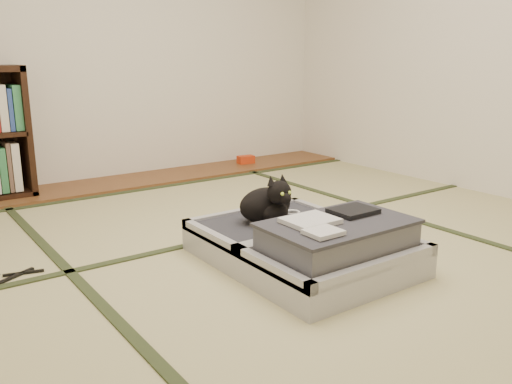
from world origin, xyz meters
TOP-DOWN VIEW (x-y plane):
  - floor at (0.00, 0.00)m, footprint 4.50×4.50m
  - wood_strip at (0.00, 2.00)m, footprint 4.00×0.50m
  - red_item at (1.13, 2.03)m, footprint 0.16×0.11m
  - tatami_borders at (0.00, 0.49)m, footprint 4.00×4.50m
  - suitcase at (-0.03, -0.18)m, footprint 0.77×1.02m
  - cat at (-0.04, 0.11)m, footprint 0.34×0.34m
  - cable_coil at (0.14, 0.14)m, footprint 0.11×0.11m
  - hanger at (-1.29, 0.48)m, footprint 0.36×0.25m

SIDE VIEW (x-z plane):
  - floor at x=0.00m, z-range 0.00..0.00m
  - tatami_borders at x=0.00m, z-range 0.00..0.01m
  - hanger at x=-1.29m, z-range 0.00..0.01m
  - wood_strip at x=0.00m, z-range 0.00..0.02m
  - red_item at x=1.13m, z-range 0.02..0.09m
  - suitcase at x=-0.03m, z-range -0.04..0.26m
  - cable_coil at x=0.14m, z-range 0.15..0.17m
  - cat at x=-0.04m, z-range 0.11..0.39m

